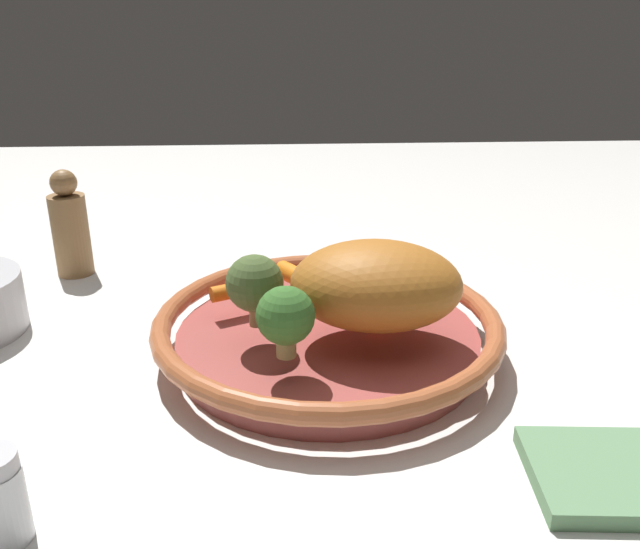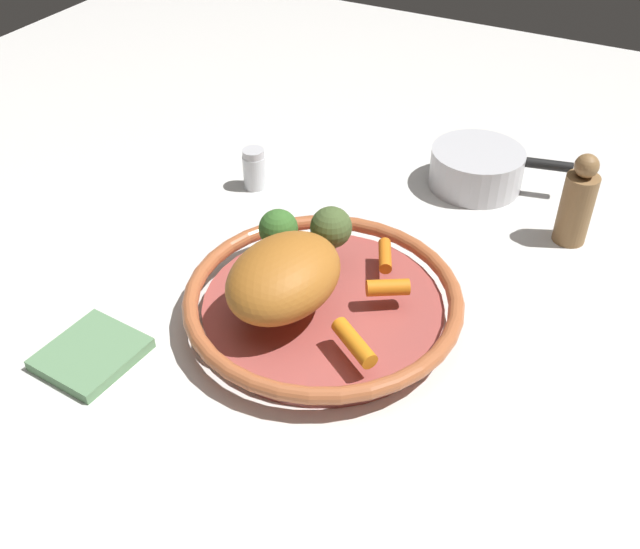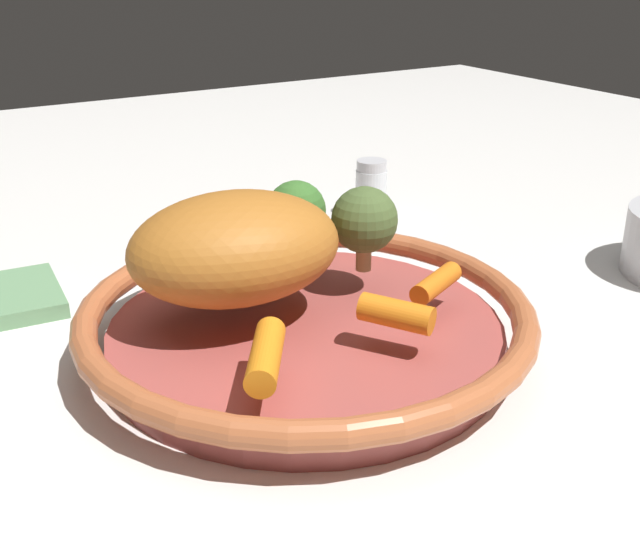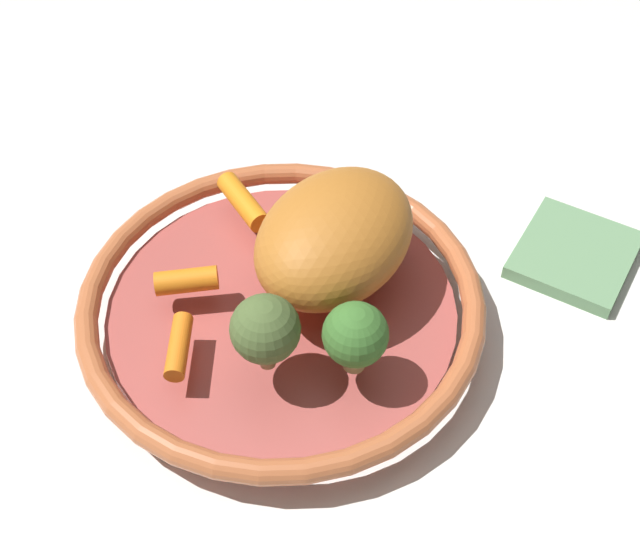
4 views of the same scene
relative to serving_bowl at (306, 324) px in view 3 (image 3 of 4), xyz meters
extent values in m
plane|color=silver|center=(0.00, 0.00, -0.02)|extent=(2.22, 2.22, 0.00)
cylinder|color=#A84C47|center=(0.00, 0.00, -0.01)|extent=(0.30, 0.30, 0.03)
torus|color=#B96238|center=(0.00, 0.00, 0.01)|extent=(0.35, 0.35, 0.02)
ellipsoid|color=#B66B26|center=(-0.04, 0.03, 0.06)|extent=(0.17, 0.14, 0.08)
cylinder|color=orange|center=(0.09, -0.04, 0.03)|extent=(0.06, 0.04, 0.02)
cylinder|color=orange|center=(0.03, -0.07, 0.03)|extent=(0.05, 0.06, 0.02)
cylinder|color=orange|center=(-0.07, -0.08, 0.03)|extent=(0.05, 0.07, 0.02)
cylinder|color=#9DA466|center=(0.04, 0.09, 0.03)|extent=(0.02, 0.02, 0.02)
sphere|color=#3A6F2C|center=(0.04, 0.09, 0.06)|extent=(0.05, 0.05, 0.05)
cylinder|color=tan|center=(0.07, 0.03, 0.03)|extent=(0.01, 0.01, 0.02)
sphere|color=#4B6131|center=(0.07, 0.03, 0.06)|extent=(0.05, 0.05, 0.05)
cylinder|color=silver|center=(0.23, 0.24, 0.00)|extent=(0.04, 0.04, 0.05)
cylinder|color=silver|center=(0.23, 0.24, 0.04)|extent=(0.03, 0.03, 0.01)
camera|label=1|loc=(0.04, 0.60, 0.30)|focal=37.29mm
camera|label=2|loc=(-0.62, -0.32, 0.60)|focal=41.16mm
camera|label=3|loc=(-0.27, -0.47, 0.27)|focal=44.15mm
camera|label=4|loc=(0.41, 0.23, 0.56)|focal=47.37mm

